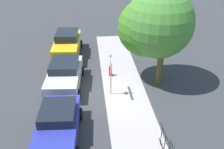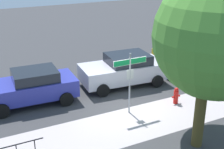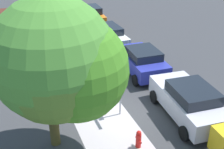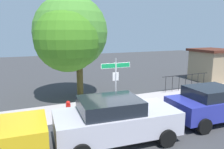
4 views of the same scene
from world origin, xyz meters
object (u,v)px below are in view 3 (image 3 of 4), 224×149
street_sign (121,79)px  fire_hydrant (139,139)px  car_silver (189,101)px  car_orange (90,16)px  car_blue (142,60)px  utility_shed (19,30)px  car_white (107,35)px  shade_tree (60,64)px

street_sign → fire_hydrant: street_sign is taller
car_silver → car_orange: car_orange is taller
car_blue → fire_hydrant: 6.63m
utility_shed → car_blue: bearing=-136.9°
utility_shed → fire_hydrant: utility_shed is taller
car_blue → utility_shed: (6.66, 6.24, 0.53)m
street_sign → car_blue: bearing=-39.1°
car_white → utility_shed: (1.86, 5.84, 0.51)m
shade_tree → car_blue: 8.25m
car_silver → utility_shed: 13.05m
street_sign → shade_tree: shade_tree is taller
car_silver → fire_hydrant: (-1.07, 3.02, -0.46)m
street_sign → utility_shed: 10.73m
car_orange → fire_hydrant: (-15.47, 2.89, -0.54)m
utility_shed → fire_hydrant: 12.97m
utility_shed → fire_hydrant: (-12.53, -3.20, -0.95)m
shade_tree → car_blue: (5.13, -5.74, -2.96)m
utility_shed → shade_tree: bearing=-177.6°
shade_tree → car_silver: bearing=-86.7°
car_silver → car_orange: size_ratio=1.10×
car_silver → shade_tree: bearing=97.6°
car_blue → car_orange: size_ratio=1.01×
car_white → fire_hydrant: size_ratio=5.80×
shade_tree → fire_hydrant: 4.40m
street_sign → car_orange: bearing=-11.6°
utility_shed → street_sign: bearing=-161.5°
car_silver → car_blue: bearing=4.1°
car_silver → fire_hydrant: bearing=113.8°
car_orange → utility_shed: 6.78m
car_blue → car_silver: bearing=-177.3°
shade_tree → utility_shed: 12.05m
fire_hydrant → car_orange: bearing=-10.6°
shade_tree → fire_hydrant: (-0.74, -2.70, -3.39)m
street_sign → car_silver: size_ratio=0.59×
car_white → utility_shed: utility_shed is taller
street_sign → fire_hydrant: bearing=175.2°
street_sign → fire_hydrant: (-2.36, 0.20, -1.49)m
shade_tree → car_white: bearing=-28.3°
shade_tree → car_blue: bearing=-48.2°
street_sign → car_silver: street_sign is taller
utility_shed → car_silver: bearing=-151.5°
shade_tree → car_silver: size_ratio=1.34×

